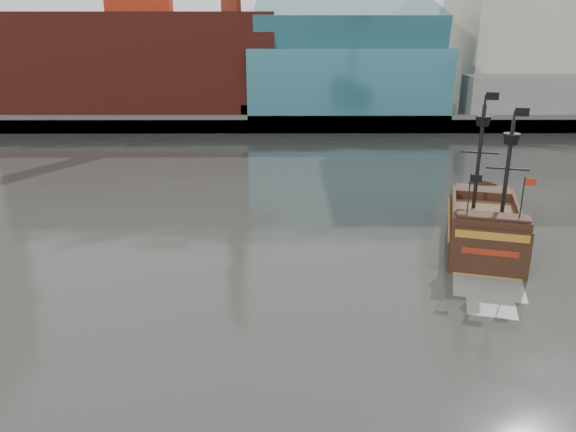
{
  "coord_description": "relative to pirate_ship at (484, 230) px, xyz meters",
  "views": [
    {
      "loc": [
        0.57,
        -20.36,
        15.18
      ],
      "look_at": [
        0.72,
        12.43,
        4.0
      ],
      "focal_mm": 35.0,
      "sensor_mm": 36.0,
      "label": 1
    }
  ],
  "objects": [
    {
      "name": "ground",
      "position": [
        -14.99,
        -17.79,
        -1.04
      ],
      "size": [
        400.0,
        400.0,
        0.0
      ],
      "primitive_type": "plane",
      "color": "#242622",
      "rests_on": "ground"
    },
    {
      "name": "promenade_far",
      "position": [
        -14.99,
        74.21,
        -0.04
      ],
      "size": [
        220.0,
        60.0,
        2.0
      ],
      "primitive_type": "cube",
      "color": "slate",
      "rests_on": "ground"
    },
    {
      "name": "seawall",
      "position": [
        -14.99,
        44.71,
        0.26
      ],
      "size": [
        220.0,
        1.0,
        2.6
      ],
      "primitive_type": "cube",
      "color": "#4C4C49",
      "rests_on": "ground"
    },
    {
      "name": "pirate_ship",
      "position": [
        0.0,
        0.0,
        0.0
      ],
      "size": [
        8.54,
        16.03,
        11.5
      ],
      "rotation": [
        0.0,
        0.0,
        -0.27
      ],
      "color": "black",
      "rests_on": "ground"
    }
  ]
}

